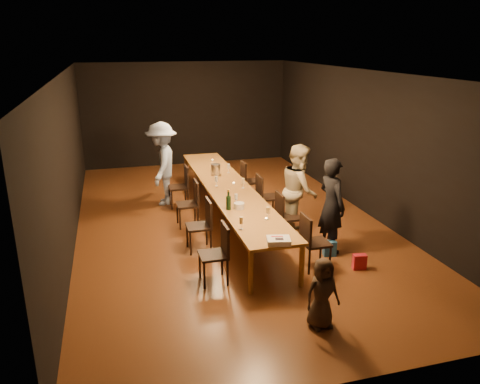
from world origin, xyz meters
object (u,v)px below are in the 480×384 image
object	(u,v)px
child	(322,293)
birthday_cake	(279,241)
table	(228,189)
chair_left_1	(198,226)
chair_left_3	(178,187)
woman_birthday	(332,205)
ice_bucket	(216,169)
chair_right_0	(316,242)
man_blue	(162,164)
woman_tan	(299,190)
plate_stack	(239,206)
chair_left_0	(213,254)
chair_right_1	(289,216)
chair_left_2	(187,204)
chair_right_3	(251,181)
champagne_bottle	(228,199)
chair_right_2	(268,197)

from	to	relation	value
child	birthday_cake	bearing A→B (deg)	97.10
table	chair_left_1	bearing A→B (deg)	-125.31
chair_left_3	child	world-z (taller)	child
woman_birthday	ice_bucket	size ratio (longest dim) A/B	7.21
chair_right_0	man_blue	size ratio (longest dim) A/B	0.50
woman_birthday	woman_tan	distance (m)	0.92
birthday_cake	plate_stack	size ratio (longest dim) A/B	2.08
plate_stack	table	bearing A→B (deg)	84.06
chair_left_0	chair_left_3	world-z (taller)	same
woman_birthday	plate_stack	xyz separation A→B (m)	(-1.52, 0.53, -0.04)
chair_left_3	woman_birthday	distance (m)	3.78
chair_right_1	chair_left_3	distance (m)	2.94
chair_left_0	birthday_cake	size ratio (longest dim) A/B	2.37
table	chair_left_1	distance (m)	1.49
chair_right_1	woman_tan	distance (m)	0.57
chair_right_0	chair_left_1	size ratio (longest dim) A/B	1.00
chair_right_1	woman_tan	bearing A→B (deg)	131.33
chair_left_2	chair_right_0	bearing A→B (deg)	-144.69
chair_right_3	plate_stack	size ratio (longest dim) A/B	4.94
ice_bucket	champagne_bottle	bearing A→B (deg)	-97.09
chair_right_0	woman_birthday	xyz separation A→B (m)	(0.54, 0.57, 0.38)
chair_right_0	chair_left_1	xyz separation A→B (m)	(-1.70, 1.20, 0.00)
woman_birthday	woman_tan	bearing A→B (deg)	4.15
chair_left_3	birthday_cake	size ratio (longest dim) A/B	2.37
woman_tan	ice_bucket	bearing A→B (deg)	49.43
champagne_bottle	man_blue	bearing A→B (deg)	106.45
chair_right_3	champagne_bottle	size ratio (longest dim) A/B	2.52
chair_right_2	champagne_bottle	bearing A→B (deg)	-42.28
chair_right_2	child	bearing A→B (deg)	-8.74
chair_left_0	child	xyz separation A→B (m)	(1.10, -1.53, 0.01)
woman_tan	chair_left_2	bearing A→B (deg)	82.23
chair_right_2	child	distance (m)	3.98
chair_right_3	ice_bucket	world-z (taller)	ice_bucket
table	woman_birthday	world-z (taller)	woman_birthday
woman_tan	child	bearing A→B (deg)	-179.48
chair_right_0	chair_right_3	distance (m)	3.60
chair_right_1	chair_left_2	size ratio (longest dim) A/B	1.00
chair_right_3	plate_stack	xyz separation A→B (m)	(-0.99, -2.50, 0.34)
chair_right_0	woman_birthday	world-z (taller)	woman_birthday
chair_right_0	child	bearing A→B (deg)	-21.53
table	chair_left_0	bearing A→B (deg)	-109.50
woman_birthday	chair_right_0	bearing A→B (deg)	126.26
chair_right_2	champagne_bottle	size ratio (longest dim) A/B	2.52
chair_left_0	ice_bucket	size ratio (longest dim) A/B	3.97
table	child	world-z (taller)	child
woman_birthday	man_blue	size ratio (longest dim) A/B	0.90
chair_left_0	woman_birthday	distance (m)	2.34
birthday_cake	ice_bucket	size ratio (longest dim) A/B	1.67
child	plate_stack	distance (m)	2.68
table	chair_right_3	xyz separation A→B (m)	(0.85, 1.20, -0.24)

